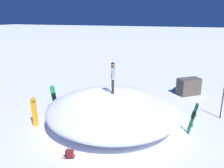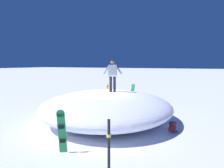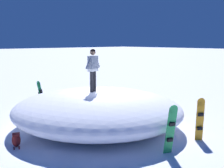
# 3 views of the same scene
# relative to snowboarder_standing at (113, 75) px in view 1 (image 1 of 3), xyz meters

# --- Properties ---
(ground) EXTENTS (240.00, 240.00, 0.00)m
(ground) POSITION_rel_snowboarder_standing_xyz_m (0.58, -0.23, -2.60)
(ground) COLOR white
(snow_mound) EXTENTS (7.16, 7.35, 1.60)m
(snow_mound) POSITION_rel_snowboarder_standing_xyz_m (0.30, 0.10, -1.80)
(snow_mound) COLOR white
(snow_mound) RESTS_ON ground
(snowboarder_standing) EXTENTS (0.98, 0.42, 1.68)m
(snowboarder_standing) POSITION_rel_snowboarder_standing_xyz_m (0.00, 0.00, 0.00)
(snowboarder_standing) COLOR black
(snowboarder_standing) RESTS_ON snow_mound
(snowboard_primary_upright) EXTENTS (0.41, 0.44, 1.65)m
(snowboard_primary_upright) POSITION_rel_snowboarder_standing_xyz_m (0.17, -3.65, -1.74)
(snowboard_primary_upright) COLOR #1E8C47
(snowboard_primary_upright) RESTS_ON ground
(snowboard_secondary_upright) EXTENTS (0.42, 0.47, 1.60)m
(snowboard_secondary_upright) POSITION_rel_snowboarder_standing_xyz_m (-0.02, 4.11, -1.77)
(snowboard_secondary_upright) COLOR #1E8C47
(snowboard_secondary_upright) RESTS_ON ground
(snowboard_tertiary_upright) EXTENTS (0.31, 0.26, 1.59)m
(snowboard_tertiary_upright) POSITION_rel_snowboarder_standing_xyz_m (2.05, -3.55, -1.78)
(snowboard_tertiary_upright) COLOR orange
(snowboard_tertiary_upright) RESTS_ON ground
(backpack_near) EXTENTS (0.30, 0.58, 0.37)m
(backpack_near) POSITION_rel_snowboarder_standing_xyz_m (3.87, -0.39, -2.41)
(backpack_near) COLOR maroon
(backpack_near) RESTS_ON ground
(backpack_far) EXTENTS (0.42, 0.56, 0.47)m
(backpack_far) POSITION_rel_snowboarder_standing_xyz_m (-3.10, 0.36, -2.36)
(backpack_far) COLOR maroon
(backpack_far) RESTS_ON ground
(trail_marker_pole) EXTENTS (0.10, 0.10, 1.92)m
(trail_marker_pole) POSITION_rel_snowboarder_standing_xyz_m (-2.45, 5.56, -1.59)
(trail_marker_pole) COLOR black
(trail_marker_pole) RESTS_ON ground
(rock_outcrop) EXTENTS (2.02, 1.77, 1.22)m
(rock_outcrop) POSITION_rel_snowboarder_standing_xyz_m (-6.20, 3.54, -2.06)
(rock_outcrop) COLOR #594D47
(rock_outcrop) RESTS_ON ground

